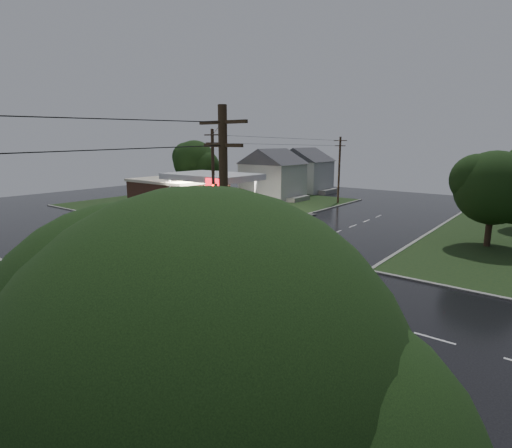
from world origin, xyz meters
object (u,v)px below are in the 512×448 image
Objects in this scene: tree_nw_behind at (195,162)px; tree_ne_near at (495,188)px; pylon_sign at (213,196)px; car_pump at (196,212)px; car_crossing at (208,280)px; utility_pole_nw at (213,181)px; house_far at (304,169)px; car_north at (280,226)px; utility_pole_se at (225,251)px; gas_station at (183,191)px; house_near at (273,173)px; tree_se at (211,400)px; utility_pole_n at (339,169)px.

tree_nw_behind is 1.11× the size of tree_ne_near.
pylon_sign is 0.67× the size of tree_ne_near.
tree_nw_behind reaches higher than car_pump.
pylon_sign reaches higher than car_crossing.
house_far is (-12.45, 38.50, -1.32)m from utility_pole_nw.
tree_nw_behind reaches higher than car_north.
tree_ne_near is (4.64, 31.49, -0.16)m from utility_pole_se.
house_near is at bearing 73.83° from gas_station.
tree_nw_behind is at bearing 139.90° from utility_pole_nw.
gas_station is 21.69m from car_north.
house_far is 2.74× the size of car_crossing.
tree_ne_near is 2.04× the size of car_pump.
tree_ne_near is at bearing -9.47° from tree_nw_behind.
tree_se reaches higher than house_far.
car_north is at bearing 35.44° from pylon_sign.
utility_pole_nw is at bearing -45.00° from pylon_sign.
pylon_sign is at bearing 135.00° from utility_pole_se.
tree_se is 46.49m from car_pump.
utility_pole_se is 8.62m from tree_se.
utility_pole_se is at bearing -16.67° from car_pump.
utility_pole_n is at bearing -38.77° from house_far.
pylon_sign is 17.52m from car_crossing.
car_pump is (-28.18, 25.01, -5.08)m from utility_pole_se.
utility_pole_n is 0.95× the size of house_far.
car_crossing is (10.67, -11.64, -5.03)m from utility_pole_nw.
tree_ne_near is at bearing 3.30° from gas_station.
tree_nw_behind is (-43.34, 39.49, 0.46)m from utility_pole_se.
house_near is 2.51× the size of car_pump.
utility_pole_nw reaches higher than pylon_sign.
tree_ne_near is at bearing 27.86° from utility_pole_nw.
tree_ne_near is at bearing -28.64° from car_crossing.
car_crossing is at bearing -118.26° from tree_ne_near.
utility_pole_n is 59.36m from tree_se.
gas_station is at bearing 50.48° from car_crossing.
utility_pole_se is 2.50× the size of car_pump.
pylon_sign is at bearing 41.55° from car_north.
tree_ne_near reaches higher than car_pump.
house_near is 37.80m from tree_ne_near.
tree_nw_behind is at bearing 128.42° from gas_station.
car_north is (29.19, -15.33, -5.43)m from tree_nw_behind.
utility_pole_se is 1.22× the size of tree_ne_near.
tree_ne_near is 0.99× the size of tree_se.
utility_pole_n is at bearing 114.53° from tree_se.
utility_pole_nw is 2.40× the size of car_north.
car_pump is at bearing -30.90° from gas_station.
tree_ne_near is (39.82, 2.29, 3.01)m from gas_station.
house_near reaches higher than car_crossing.
car_crossing is (10.67, -40.14, -4.78)m from utility_pole_n.
utility_pole_se is 12.20m from car_crossing.
utility_pole_se is 1.00× the size of house_far.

